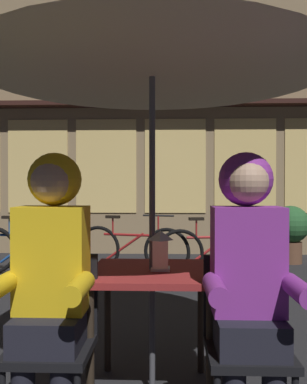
{
  "coord_description": "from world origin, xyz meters",
  "views": [
    {
      "loc": [
        0.1,
        -2.43,
        1.23
      ],
      "look_at": [
        0.0,
        0.21,
        1.19
      ],
      "focal_mm": 38.84,
      "sensor_mm": 36.0,
      "label": 1
    }
  ],
  "objects": [
    {
      "name": "chair_left",
      "position": [
        -0.48,
        -0.37,
        0.49
      ],
      "size": [
        0.4,
        0.4,
        0.87
      ],
      "color": "black",
      "rests_on": "ground_plane"
    },
    {
      "name": "bicycle_fourth",
      "position": [
        0.75,
        3.18,
        0.35
      ],
      "size": [
        1.67,
        0.32,
        0.84
      ],
      "color": "black",
      "rests_on": "ground_plane"
    },
    {
      "name": "patio_umbrella",
      "position": [
        0.0,
        0.0,
        2.06
      ],
      "size": [
        2.1,
        2.1,
        2.31
      ],
      "color": "#4C4C51",
      "rests_on": "ground_plane"
    },
    {
      "name": "person_right_hooded",
      "position": [
        0.48,
        -0.43,
        0.85
      ],
      "size": [
        0.45,
        0.56,
        1.4
      ],
      "color": "black",
      "rests_on": "ground_plane"
    },
    {
      "name": "bicycle_second",
      "position": [
        -1.86,
        3.3,
        0.35
      ],
      "size": [
        1.68,
        0.17,
        0.84
      ],
      "color": "black",
      "rests_on": "ground_plane"
    },
    {
      "name": "bicycle_third",
      "position": [
        -0.43,
        3.39,
        0.35
      ],
      "size": [
        1.64,
        0.45,
        0.84
      ],
      "color": "black",
      "rests_on": "ground_plane"
    },
    {
      "name": "potted_plant",
      "position": [
        2.05,
        4.29,
        0.54
      ],
      "size": [
        0.6,
        0.6,
        0.92
      ],
      "color": "brown",
      "rests_on": "ground_plane"
    },
    {
      "name": "shopfront_building",
      "position": [
        0.21,
        5.39,
        3.09
      ],
      "size": [
        10.0,
        0.93,
        6.2
      ],
      "color": "#937A56",
      "rests_on": "ground_plane"
    },
    {
      "name": "lantern",
      "position": [
        0.05,
        -0.02,
        0.86
      ],
      "size": [
        0.11,
        0.11,
        0.23
      ],
      "color": "white",
      "rests_on": "cafe_table"
    },
    {
      "name": "person_left_hooded",
      "position": [
        -0.48,
        -0.43,
        0.85
      ],
      "size": [
        0.45,
        0.56,
        1.4
      ],
      "color": "black",
      "rests_on": "ground_plane"
    },
    {
      "name": "cafe_table",
      "position": [
        0.0,
        0.0,
        0.64
      ],
      "size": [
        0.72,
        0.72,
        0.74
      ],
      "color": "maroon",
      "rests_on": "ground_plane"
    },
    {
      "name": "chair_right",
      "position": [
        0.48,
        -0.37,
        0.49
      ],
      "size": [
        0.4,
        0.4,
        0.87
      ],
      "color": "black",
      "rests_on": "ground_plane"
    }
  ]
}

